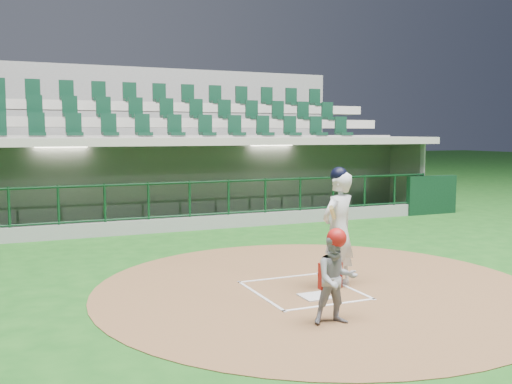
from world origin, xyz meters
TOP-DOWN VIEW (x-y plane):
  - ground at (0.00, 0.00)m, footprint 120.00×120.00m
  - dirt_circle at (0.30, -0.20)m, footprint 7.20×7.20m
  - home_plate at (0.00, -0.70)m, footprint 0.43×0.43m
  - batter_box_chalk at (0.00, -0.30)m, footprint 1.55×1.80m
  - dugout_structure at (0.04, 7.83)m, footprint 16.40×3.70m
  - seating_deck at (0.00, 10.91)m, footprint 17.00×6.72m
  - batter at (0.63, -0.30)m, footprint 0.94×0.98m
  - catcher at (-0.35, -1.87)m, footprint 0.66×0.56m

SIDE VIEW (x-z plane):
  - ground at x=0.00m, z-range 0.00..0.00m
  - dirt_circle at x=0.30m, z-range 0.00..0.01m
  - batter_box_chalk at x=0.00m, z-range 0.01..0.02m
  - home_plate at x=0.00m, z-range 0.01..0.03m
  - catcher at x=-0.35m, z-range 0.00..1.27m
  - dugout_structure at x=0.04m, z-range -0.53..2.47m
  - batter at x=0.63m, z-range 0.01..1.96m
  - seating_deck at x=0.00m, z-range -1.15..4.00m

